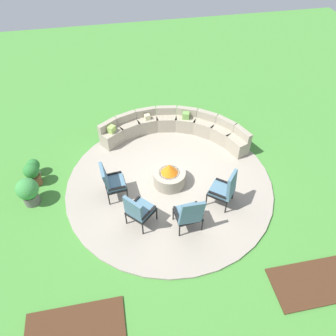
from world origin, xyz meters
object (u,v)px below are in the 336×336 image
Objects in this scene: lounge_chair_front_left at (111,181)px; lounge_chair_front_right at (138,210)px; potted_plant_1 at (33,174)px; potted_plant_2 at (34,166)px; lounge_chair_back_left at (189,214)px; fire_pit at (169,176)px; lounge_chair_back_right at (225,189)px; potted_plant_0 at (28,191)px; curved_stone_bench at (175,128)px.

lounge_chair_front_right is (0.56, -1.07, -0.00)m from lounge_chair_front_left.
lounge_chair_front_right reaches higher than lounge_chair_front_left.
potted_plant_1 reaches higher than potted_plant_2.
lounge_chair_front_right is at bearing 157.99° from lounge_chair_back_left.
lounge_chair_front_right is 3.36m from potted_plant_1.
lounge_chair_back_right is at bearing -38.49° from fire_pit.
potted_plant_0 is 1.56× the size of potted_plant_2.
lounge_chair_back_right is (1.25, -0.99, 0.30)m from fire_pit.
fire_pit is 3.91m from potted_plant_2.
curved_stone_bench is 4.18× the size of lounge_chair_front_left.
potted_plant_0 is (-4.31, -1.94, 0.09)m from curved_stone_bench.
fire_pit is at bearing -106.08° from curved_stone_bench.
fire_pit is at bearing 90.54° from lounge_chair_back_right.
potted_plant_2 is (-3.74, 1.15, -0.03)m from fire_pit.
curved_stone_bench is 8.38× the size of potted_plant_2.
potted_plant_0 is (-3.91, 1.64, -0.16)m from lounge_chair_back_left.
potted_plant_1 is (-4.29, -1.24, 0.02)m from curved_stone_bench.
curved_stone_bench is 4.40m from potted_plant_2.
lounge_chair_back_right is at bearing 52.72° from lounge_chair_front_right.
potted_plant_0 is (-2.72, 1.29, -0.16)m from lounge_chair_front_right.
potted_plant_0 is at bearing -102.03° from lounge_chair_front_left.
lounge_chair_back_left is (1.75, -1.42, 0.00)m from lounge_chair_front_left.
potted_plant_1 is at bearing 143.45° from lounge_chair_back_left.
curved_stone_bench is 3.06m from lounge_chair_front_left.
curved_stone_bench is (0.58, 2.00, 0.04)m from fire_pit.
lounge_chair_back_right reaches higher than lounge_chair_front_right.
lounge_chair_back_left reaches higher than potted_plant_1.
lounge_chair_front_left is 2.18m from potted_plant_0.
potted_plant_2 is at bearing 105.80° from lounge_chair_back_right.
lounge_chair_front_left is at bearing -174.29° from fire_pit.
lounge_chair_back_left is at bearing -22.74° from potted_plant_0.
lounge_chair_front_left is at bearing -23.21° from potted_plant_1.
potted_plant_0 is at bearing 151.73° from lounge_chair_back_left.
lounge_chair_back_left is at bearing 44.65° from lounge_chair_front_left.
potted_plant_0 is 0.70m from potted_plant_1.
curved_stone_bench reaches higher than potted_plant_1.
curved_stone_bench is at bearing 128.85° from lounge_chair_front_left.
potted_plant_2 is at bearing 162.92° from fire_pit.
lounge_chair_back_left is 1.54× the size of potted_plant_1.
curved_stone_bench is at bearing 24.25° from potted_plant_0.
lounge_chair_back_left is (0.17, -1.58, 0.29)m from fire_pit.
lounge_chair_back_right is at bearing 23.09° from lounge_chair_back_left.
potted_plant_0 is 1.15× the size of potted_plant_1.
fire_pit is 1.24× the size of potted_plant_1.
potted_plant_2 is (-0.01, 1.09, -0.16)m from potted_plant_0.
curved_stone_bench is at bearing 16.20° from potted_plant_1.
fire_pit is at bearing 97.26° from lounge_chair_front_right.
lounge_chair_front_left reaches higher than potted_plant_1.
potted_plant_0 is at bearing -155.75° from curved_stone_bench.
curved_stone_bench is 4.46m from potted_plant_1.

